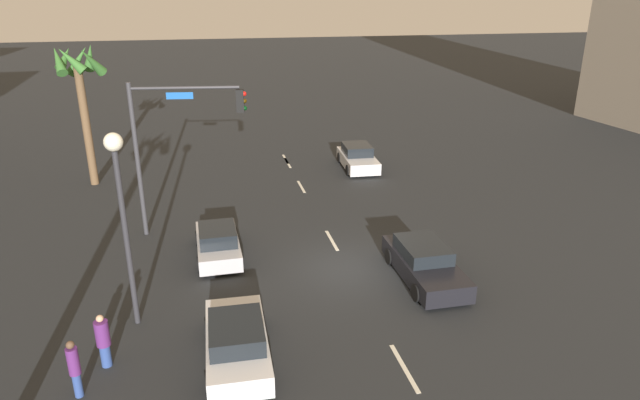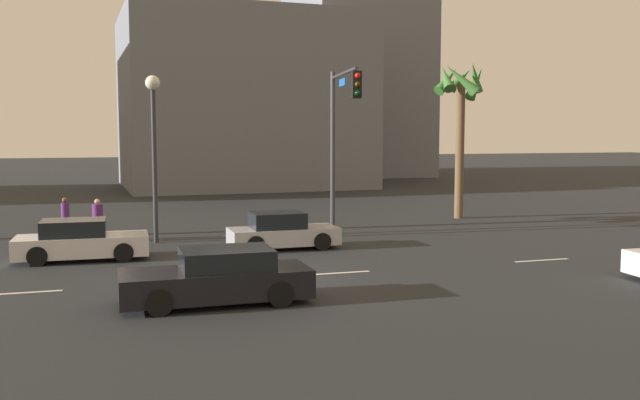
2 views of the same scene
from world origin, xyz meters
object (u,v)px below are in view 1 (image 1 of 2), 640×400
object	(u,v)px
pedestrian_1	(74,367)
pedestrian_0	(103,340)
palm_tree_1	(79,80)
car_2	(218,243)
car_1	(237,341)
car_0	(424,263)
car_3	(358,158)
traffic_signal	(172,135)
streetlamp	(121,196)

from	to	relation	value
pedestrian_1	pedestrian_0	bearing A→B (deg)	-24.81
pedestrian_1	palm_tree_1	xyz separation A→B (m)	(18.32, 2.28, 4.88)
car_2	car_1	bearing A→B (deg)	-178.26
car_2	palm_tree_1	world-z (taller)	palm_tree_1
car_0	car_3	bearing A→B (deg)	-5.80
car_0	traffic_signal	bearing A→B (deg)	55.20
car_2	streetlamp	xyz separation A→B (m)	(-4.31, 2.85, 3.85)
car_3	pedestrian_1	distance (m)	22.25
car_3	streetlamp	distance (m)	19.22
car_1	car_3	bearing A→B (deg)	-26.63
car_2	traffic_signal	size ratio (longest dim) A/B	0.59
car_0	car_3	xyz separation A→B (m)	(13.92, -1.41, 0.01)
pedestrian_1	car_1	bearing A→B (deg)	-81.28
traffic_signal	pedestrian_1	distance (m)	11.31
car_0	traffic_signal	xyz separation A→B (m)	(6.29, 9.06, 3.90)
car_2	streetlamp	bearing A→B (deg)	146.49
car_1	pedestrian_1	bearing A→B (deg)	98.72
car_2	pedestrian_0	distance (m)	7.36
pedestrian_0	car_3	bearing A→B (deg)	-36.51
car_1	traffic_signal	bearing A→B (deg)	10.21
streetlamp	pedestrian_1	distance (m)	5.02
car_3	traffic_signal	size ratio (longest dim) A/B	0.64
car_3	palm_tree_1	world-z (taller)	palm_tree_1
car_2	pedestrian_1	distance (m)	8.68
car_3	pedestrian_0	size ratio (longest dim) A/B	2.55
streetlamp	pedestrian_0	bearing A→B (deg)	162.25
car_1	pedestrian_0	distance (m)	3.80
car_3	traffic_signal	bearing A→B (deg)	126.08
car_1	car_3	xyz separation A→B (m)	(17.38, -8.71, 0.02)
car_3	pedestrian_0	distance (m)	20.95
car_0	pedestrian_0	size ratio (longest dim) A/B	2.74
car_3	pedestrian_1	size ratio (longest dim) A/B	2.49
streetlamp	palm_tree_1	world-z (taller)	palm_tree_1
pedestrian_1	car_0	bearing A→B (deg)	-70.47
car_3	pedestrian_0	world-z (taller)	pedestrian_0
traffic_signal	streetlamp	distance (m)	7.19
car_3	palm_tree_1	bearing A→B (deg)	88.93
car_0	pedestrian_0	world-z (taller)	pedestrian_0
car_2	traffic_signal	bearing A→B (deg)	29.20
car_3	car_0	bearing A→B (deg)	174.20
car_0	traffic_signal	distance (m)	11.70
pedestrian_0	palm_tree_1	distance (m)	18.04
car_2	traffic_signal	distance (m)	5.04
car_1	pedestrian_1	distance (m)	4.36
car_0	car_1	size ratio (longest dim) A/B	1.08
car_1	car_2	xyz separation A→B (m)	(6.99, 0.21, -0.01)
car_2	car_3	world-z (taller)	car_3
traffic_signal	streetlamp	bearing A→B (deg)	169.53
car_1	car_2	size ratio (longest dim) A/B	1.08
car_3	pedestrian_1	bearing A→B (deg)	144.19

